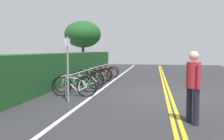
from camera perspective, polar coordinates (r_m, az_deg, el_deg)
The scene contains 18 objects.
ground_plane at distance 9.70m, azimuth 12.90°, elevation -5.72°, with size 39.13×13.16×0.05m, color #2B2B2D.
centre_line_yellow_inner at distance 9.70m, azimuth 13.38°, elevation -5.56°, with size 35.21×0.10×0.00m, color gold.
centre_line_yellow_outer at distance 9.69m, azimuth 12.43°, elevation -5.55°, with size 35.21×0.10×0.00m, color gold.
bike_lane_stripe_white at distance 9.94m, azimuth -3.37°, elevation -5.20°, with size 35.21×0.12×0.00m, color white.
bike_rack at distance 12.37m, azimuth -4.37°, elevation -0.40°, with size 7.83×0.05×0.81m.
bicycle_0 at distance 9.15m, azimuth -8.85°, elevation -3.78°, with size 0.46×1.74×0.78m.
bicycle_1 at distance 9.99m, azimuth -8.18°, elevation -3.14°, with size 0.62×1.77×0.76m.
bicycle_2 at distance 10.77m, azimuth -6.30°, elevation -2.69°, with size 0.58×1.61×0.71m.
bicycle_3 at distance 11.60m, azimuth -5.99°, elevation -2.10°, with size 0.65×1.63×0.73m.
bicycle_4 at distance 12.44m, azimuth -4.80°, elevation -1.54°, with size 0.46×1.75×0.77m.
bicycle_5 at distance 13.17m, azimuth -3.73°, elevation -1.16°, with size 0.66×1.74×0.78m.
bicycle_6 at distance 14.00m, azimuth -3.19°, elevation -0.99°, with size 0.62×1.64×0.70m.
bicycle_7 at distance 14.92m, azimuth -1.93°, elevation -0.67°, with size 0.46×1.75×0.68m.
bicycle_8 at distance 15.76m, azimuth -1.33°, elevation -0.34°, with size 0.59×1.60×0.71m.
pedestrian at distance 5.93m, azimuth 18.34°, elevation -2.69°, with size 0.46×0.32×1.68m.
sign_post_near at distance 8.03m, azimuth -10.25°, elevation 1.63°, with size 0.36×0.06×2.13m.
hedge_backdrop at distance 14.30m, azimuth -9.78°, elevation 0.87°, with size 16.78×1.32×1.54m, color #1C4C21.
tree_mid at distance 21.01m, azimuth -6.80°, elevation 8.21°, with size 3.06×3.06×4.14m.
Camera 1 is at (-9.53, 0.52, 1.70)m, focal length 39.38 mm.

